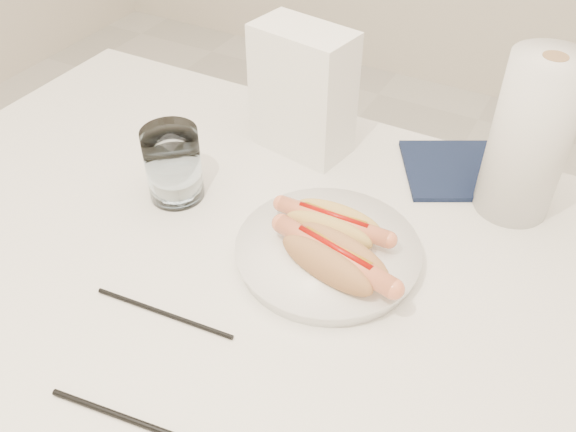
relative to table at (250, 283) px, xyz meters
The scene contains 10 objects.
table is the anchor object (origin of this frame).
plate 0.13m from the table, 24.21° to the left, with size 0.24×0.24×0.02m, color white.
hotdog_left 0.15m from the table, 35.90° to the left, with size 0.16×0.06×0.04m.
hotdog_right 0.16m from the table, ahead, with size 0.18×0.10×0.05m.
water_glass 0.21m from the table, 159.83° to the left, with size 0.08×0.08×0.11m, color white.
chopstick_near 0.16m from the table, 103.90° to the right, with size 0.01×0.01×0.19m, color black.
chopstick_far 0.28m from the table, 81.86° to the right, with size 0.01×0.01×0.22m, color black.
napkin_box 0.32m from the table, 101.83° to the left, with size 0.16×0.09×0.21m, color white.
navy_napkin 0.38m from the table, 58.80° to the left, with size 0.16×0.16×0.01m, color #101832.
paper_towel_roll 0.44m from the table, 43.37° to the left, with size 0.11×0.11×0.24m, color silver.
Camera 1 is at (0.33, -0.49, 1.32)m, focal length 37.31 mm.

